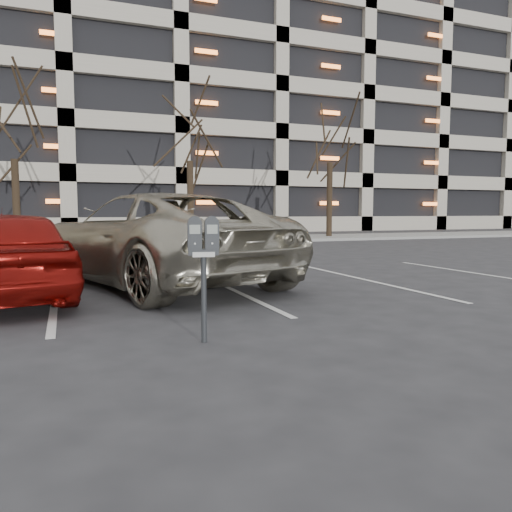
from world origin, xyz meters
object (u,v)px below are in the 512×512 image
Objects in this scene: tree_b at (12,106)px; car_red at (5,254)px; suv_silver at (155,239)px; tree_c at (189,111)px; parking_meter at (203,248)px; tree_d at (330,116)px.

car_red is at bearing -86.11° from tree_b.
tree_b reaches higher than suv_silver.
suv_silver reaches higher than car_red.
tree_c is 18.07m from parking_meter.
car_red is (-2.14, 3.44, -0.27)m from parking_meter.
tree_c is 1.22× the size of suv_silver.
tree_b is at bearing 180.00° from tree_d.
tree_d reaches higher than suv_silver.
tree_d is 6.63× the size of parking_meter.
car_red is (-6.08, -13.54, -5.02)m from tree_c.
tree_d reaches higher than tree_b.
tree_c reaches higher than tree_b.
tree_c is 0.95× the size of tree_d.
parking_meter is at bearing 111.09° from car_red.
tree_d reaches higher than car_red.
parking_meter is 0.19× the size of suv_silver.
suv_silver is 1.60× the size of car_red.
parking_meter is at bearing -79.77° from tree_b.
tree_c reaches higher than suv_silver.
tree_d is at bearing -148.71° from suv_silver.
car_red reaches higher than parking_meter.
tree_b is 7.01m from tree_c.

